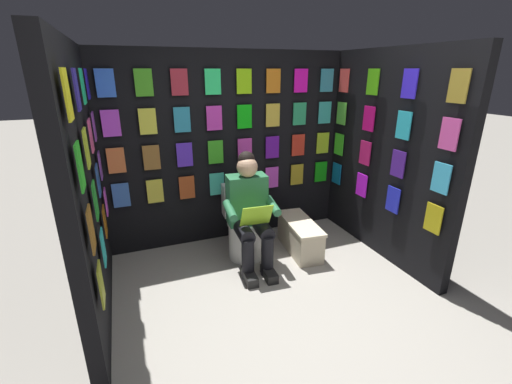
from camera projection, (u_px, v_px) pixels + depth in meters
name	position (u px, v px, depth m)	size (l,w,h in m)	color
ground_plane	(304.00, 337.00, 2.65)	(30.00, 30.00, 0.00)	#9E998E
display_wall_back	(228.00, 149.00, 3.96)	(2.89, 0.14, 2.16)	black
display_wall_left	(387.00, 157.00, 3.60)	(0.14, 1.86, 2.16)	black
display_wall_right	(85.00, 190.00, 2.61)	(0.14, 1.86, 2.16)	black
toilet	(244.00, 227.00, 3.76)	(0.42, 0.57, 0.77)	white
person_reading	(250.00, 211.00, 3.46)	(0.54, 0.70, 1.19)	#286B42
comic_longbox_near	(300.00, 236.00, 3.86)	(0.37, 0.78, 0.36)	beige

